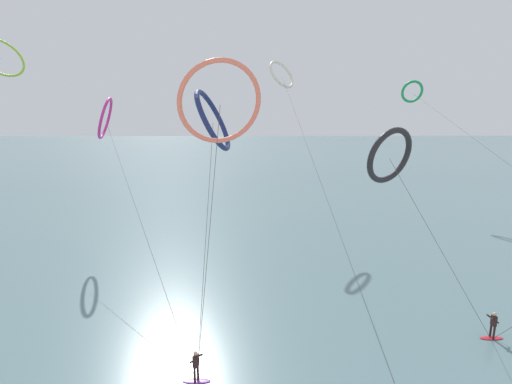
{
  "coord_description": "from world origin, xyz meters",
  "views": [
    {
      "loc": [
        -0.43,
        -0.72,
        13.39
      ],
      "look_at": [
        0.0,
        23.47,
        8.28
      ],
      "focal_mm": 27.09,
      "sensor_mm": 36.0,
      "label": 1
    }
  ],
  "objects_px": {
    "kite_ivory": "(282,75)",
    "kite_emerald": "(412,92)",
    "kite_charcoal": "(390,156)",
    "surfer_violet": "(196,368)",
    "surfer_crimson": "(493,327)",
    "kite_lime": "(0,57)",
    "kite_magenta": "(105,118)",
    "kite_navy": "(213,121)",
    "kite_coral": "(220,102)"
  },
  "relations": [
    {
      "from": "surfer_violet",
      "to": "surfer_crimson",
      "type": "relative_size",
      "value": 1.0
    },
    {
      "from": "kite_magenta",
      "to": "kite_emerald",
      "type": "height_order",
      "value": "kite_emerald"
    },
    {
      "from": "kite_ivory",
      "to": "kite_magenta",
      "type": "bearing_deg",
      "value": 154.9
    },
    {
      "from": "surfer_crimson",
      "to": "kite_charcoal",
      "type": "relative_size",
      "value": 0.14
    },
    {
      "from": "kite_ivory",
      "to": "kite_magenta",
      "type": "xyz_separation_m",
      "value": [
        -19.07,
        -7.7,
        -5.1
      ]
    },
    {
      "from": "kite_charcoal",
      "to": "kite_coral",
      "type": "relative_size",
      "value": 0.78
    },
    {
      "from": "surfer_crimson",
      "to": "kite_lime",
      "type": "xyz_separation_m",
      "value": [
        -41.55,
        24.26,
        18.29
      ]
    },
    {
      "from": "kite_lime",
      "to": "kite_coral",
      "type": "height_order",
      "value": "kite_lime"
    },
    {
      "from": "kite_charcoal",
      "to": "surfer_crimson",
      "type": "bearing_deg",
      "value": 112.67
    },
    {
      "from": "surfer_crimson",
      "to": "kite_emerald",
      "type": "xyz_separation_m",
      "value": [
        9.01,
        36.08,
        15.2
      ]
    },
    {
      "from": "surfer_crimson",
      "to": "kite_ivory",
      "type": "bearing_deg",
      "value": -165.23
    },
    {
      "from": "kite_emerald",
      "to": "kite_navy",
      "type": "bearing_deg",
      "value": -84.7
    },
    {
      "from": "kite_emerald",
      "to": "surfer_violet",
      "type": "bearing_deg",
      "value": -75.86
    },
    {
      "from": "kite_lime",
      "to": "kite_emerald",
      "type": "bearing_deg",
      "value": -47.09
    },
    {
      "from": "kite_navy",
      "to": "kite_lime",
      "type": "relative_size",
      "value": 0.46
    },
    {
      "from": "kite_emerald",
      "to": "surfer_crimson",
      "type": "bearing_deg",
      "value": -56.43
    },
    {
      "from": "surfer_violet",
      "to": "kite_navy",
      "type": "distance_m",
      "value": 16.15
    },
    {
      "from": "kite_navy",
      "to": "kite_charcoal",
      "type": "xyz_separation_m",
      "value": [
        11.6,
        -3.42,
        -2.15
      ]
    },
    {
      "from": "kite_ivory",
      "to": "kite_emerald",
      "type": "bearing_deg",
      "value": -25.91
    },
    {
      "from": "kite_magenta",
      "to": "kite_coral",
      "type": "distance_m",
      "value": 25.43
    },
    {
      "from": "kite_charcoal",
      "to": "kite_magenta",
      "type": "height_order",
      "value": "kite_magenta"
    },
    {
      "from": "kite_navy",
      "to": "kite_coral",
      "type": "bearing_deg",
      "value": -163.88
    },
    {
      "from": "kite_magenta",
      "to": "kite_navy",
      "type": "bearing_deg",
      "value": 32.85
    },
    {
      "from": "kite_ivory",
      "to": "kite_emerald",
      "type": "distance_m",
      "value": 20.86
    },
    {
      "from": "surfer_crimson",
      "to": "kite_ivory",
      "type": "height_order",
      "value": "kite_ivory"
    },
    {
      "from": "surfer_violet",
      "to": "kite_magenta",
      "type": "bearing_deg",
      "value": 53.15
    },
    {
      "from": "kite_charcoal",
      "to": "kite_lime",
      "type": "height_order",
      "value": "kite_lime"
    },
    {
      "from": "kite_emerald",
      "to": "kite_coral",
      "type": "distance_m",
      "value": 44.36
    },
    {
      "from": "surfer_crimson",
      "to": "kite_ivory",
      "type": "distance_m",
      "value": 34.77
    },
    {
      "from": "surfer_violet",
      "to": "surfer_crimson",
      "type": "height_order",
      "value": "same"
    },
    {
      "from": "surfer_violet",
      "to": "kite_navy",
      "type": "height_order",
      "value": "kite_navy"
    },
    {
      "from": "kite_charcoal",
      "to": "surfer_violet",
      "type": "bearing_deg",
      "value": 2.6
    },
    {
      "from": "kite_ivory",
      "to": "kite_navy",
      "type": "xyz_separation_m",
      "value": [
        -6.59,
        -21.06,
        -4.99
      ]
    },
    {
      "from": "kite_magenta",
      "to": "kite_lime",
      "type": "relative_size",
      "value": 0.82
    },
    {
      "from": "kite_magenta",
      "to": "kite_lime",
      "type": "distance_m",
      "value": 14.15
    },
    {
      "from": "kite_coral",
      "to": "kite_charcoal",
      "type": "bearing_deg",
      "value": -175.07
    },
    {
      "from": "kite_navy",
      "to": "kite_emerald",
      "type": "bearing_deg",
      "value": -34.04
    },
    {
      "from": "surfer_crimson",
      "to": "kite_coral",
      "type": "height_order",
      "value": "kite_coral"
    },
    {
      "from": "kite_navy",
      "to": "kite_lime",
      "type": "distance_m",
      "value": 30.42
    },
    {
      "from": "surfer_crimson",
      "to": "kite_magenta",
      "type": "xyz_separation_m",
      "value": [
        -29.45,
        20.87,
        11.77
      ]
    },
    {
      "from": "kite_ivory",
      "to": "kite_coral",
      "type": "distance_m",
      "value": 29.92
    },
    {
      "from": "surfer_violet",
      "to": "surfer_crimson",
      "type": "xyz_separation_m",
      "value": [
        17.1,
        3.43,
        0.0
      ]
    },
    {
      "from": "kite_emerald",
      "to": "kite_coral",
      "type": "bearing_deg",
      "value": -76.55
    },
    {
      "from": "kite_magenta",
      "to": "kite_emerald",
      "type": "bearing_deg",
      "value": 101.4
    },
    {
      "from": "kite_navy",
      "to": "kite_emerald",
      "type": "distance_m",
      "value": 38.76
    },
    {
      "from": "kite_navy",
      "to": "kite_emerald",
      "type": "relative_size",
      "value": 0.31
    },
    {
      "from": "kite_ivory",
      "to": "kite_navy",
      "type": "relative_size",
      "value": 2.57
    },
    {
      "from": "kite_ivory",
      "to": "kite_charcoal",
      "type": "bearing_deg",
      "value": -125.54
    },
    {
      "from": "kite_navy",
      "to": "kite_magenta",
      "type": "xyz_separation_m",
      "value": [
        -12.47,
        13.36,
        -0.11
      ]
    },
    {
      "from": "kite_charcoal",
      "to": "kite_emerald",
      "type": "height_order",
      "value": "kite_emerald"
    }
  ]
}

